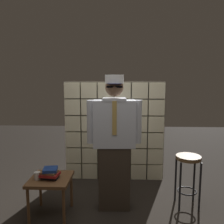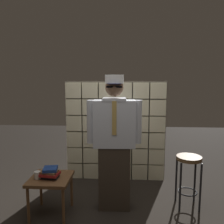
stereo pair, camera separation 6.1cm
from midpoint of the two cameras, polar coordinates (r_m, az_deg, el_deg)
name	(u,v)px [view 2 (the right image)]	position (r m, az deg, el deg)	size (l,w,h in m)	color
glass_block_wall	(115,132)	(4.19, 1.22, -4.71)	(1.76, 0.10, 1.76)	beige
standing_person	(114,141)	(3.21, 1.09, -6.96)	(0.73, 0.32, 1.84)	#382D23
bar_stool	(189,169)	(3.54, 18.35, -12.89)	(0.34, 0.34, 0.73)	brown
side_table	(51,182)	(3.33, -13.95, -16.00)	(0.52, 0.52, 0.51)	brown
book_stack	(50,173)	(3.25, -14.08, -13.96)	(0.25, 0.22, 0.14)	black
coffee_mug	(38,175)	(3.28, -16.85, -14.27)	(0.13, 0.08, 0.09)	silver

